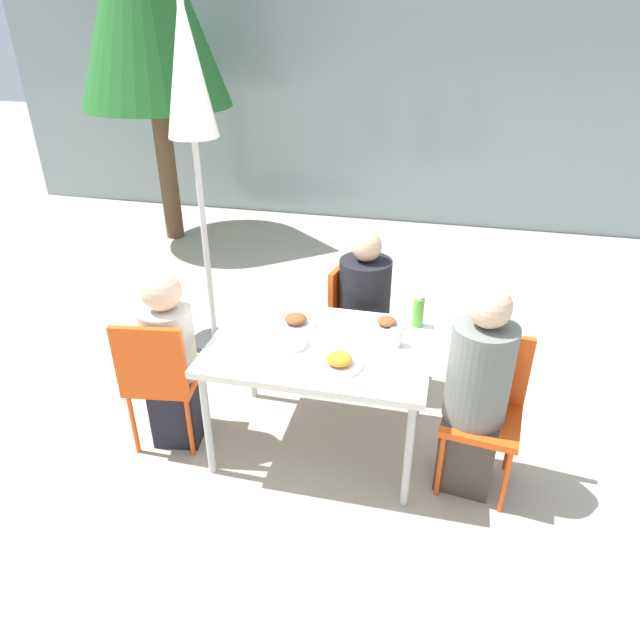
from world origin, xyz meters
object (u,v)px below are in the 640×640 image
(chair_left, at_px, (159,374))
(person_left, at_px, (172,362))
(chair_right, at_px, (485,400))
(chair_far, at_px, (355,315))
(person_far, at_px, (364,318))
(drinking_cup, at_px, (396,338))
(salad_bowl, at_px, (292,342))
(closed_umbrella, at_px, (190,92))
(person_right, at_px, (476,397))
(bottle, at_px, (418,311))

(chair_left, distance_m, person_left, 0.10)
(chair_right, distance_m, chair_far, 1.16)
(person_far, xyz_separation_m, drinking_cup, (0.27, -0.61, 0.23))
(chair_far, distance_m, person_far, 0.10)
(chair_left, relative_size, drinking_cup, 9.07)
(chair_right, bearing_deg, salad_bowl, 8.33)
(salad_bowl, bearing_deg, closed_umbrella, 132.47)
(chair_right, height_order, person_right, person_right)
(bottle, bearing_deg, salad_bowl, -149.75)
(chair_far, xyz_separation_m, drinking_cup, (0.34, -0.68, 0.25))
(person_left, height_order, person_far, person_far)
(chair_far, xyz_separation_m, salad_bowl, (-0.22, -0.81, 0.23))
(chair_far, relative_size, bottle, 4.51)
(closed_umbrella, relative_size, drinking_cup, 25.58)
(chair_right, xyz_separation_m, closed_umbrella, (-2.01, 1.00, 1.38))
(closed_umbrella, bearing_deg, person_left, -78.74)
(bottle, relative_size, drinking_cup, 2.01)
(chair_far, relative_size, person_far, 0.77)
(closed_umbrella, height_order, salad_bowl, closed_umbrella)
(person_far, distance_m, salad_bowl, 0.83)
(person_left, height_order, chair_right, person_left)
(person_left, relative_size, salad_bowl, 6.76)
(chair_right, relative_size, person_far, 0.77)
(closed_umbrella, bearing_deg, chair_left, -81.37)
(person_right, distance_m, person_far, 1.08)
(closed_umbrella, height_order, bottle, closed_umbrella)
(closed_umbrella, bearing_deg, person_far, -12.74)
(person_right, distance_m, closed_umbrella, 2.59)
(bottle, bearing_deg, drinking_cup, -111.81)
(person_left, relative_size, bottle, 5.79)
(chair_right, distance_m, closed_umbrella, 2.63)
(chair_left, bearing_deg, drinking_cup, 4.18)
(chair_left, distance_m, person_right, 1.77)
(person_left, xyz_separation_m, drinking_cup, (1.28, 0.20, 0.22))
(person_right, relative_size, person_far, 1.06)
(person_right, bearing_deg, chair_right, -122.03)
(person_left, xyz_separation_m, bottle, (1.38, 0.45, 0.27))
(chair_left, height_order, bottle, bottle)
(chair_right, relative_size, drinking_cup, 9.07)
(salad_bowl, bearing_deg, drinking_cup, 13.44)
(chair_right, distance_m, salad_bowl, 1.10)
(chair_far, bearing_deg, bottle, 57.79)
(drinking_cup, bearing_deg, person_left, -171.15)
(person_far, xyz_separation_m, bottle, (0.37, -0.36, 0.28))
(chair_left, distance_m, salad_bowl, 0.81)
(chair_left, bearing_deg, closed_umbrella, 90.59)
(drinking_cup, xyz_separation_m, salad_bowl, (-0.56, -0.13, -0.02))
(bottle, bearing_deg, person_far, 135.93)
(chair_right, xyz_separation_m, salad_bowl, (-1.07, -0.02, 0.23))
(person_right, distance_m, bottle, 0.61)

